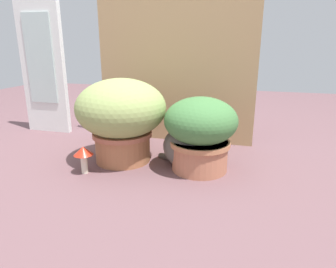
% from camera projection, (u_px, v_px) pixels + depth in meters
% --- Properties ---
extents(ground_plane, '(6.00, 6.00, 0.00)m').
position_uv_depth(ground_plane, '(148.00, 171.00, 1.57)').
color(ground_plane, brown).
extents(cardboard_backdrop, '(1.04, 0.03, 0.91)m').
position_uv_depth(cardboard_backdrop, '(175.00, 73.00, 1.95)').
color(cardboard_backdrop, '#A6845A').
rests_on(cardboard_backdrop, ground).
extents(window_panel_white, '(0.34, 0.05, 0.97)m').
position_uv_depth(window_panel_white, '(43.00, 65.00, 2.14)').
color(window_panel_white, white).
rests_on(window_panel_white, ground).
extents(grass_planter, '(0.49, 0.49, 0.46)m').
position_uv_depth(grass_planter, '(121.00, 115.00, 1.63)').
color(grass_planter, '#AF6D47').
rests_on(grass_planter, ground).
extents(leafy_planter, '(0.37, 0.37, 0.38)m').
position_uv_depth(leafy_planter, '(200.00, 131.00, 1.52)').
color(leafy_planter, '#B87052').
rests_on(leafy_planter, ground).
extents(cat, '(0.36, 0.27, 0.32)m').
position_uv_depth(cat, '(188.00, 147.00, 1.55)').
color(cat, '#5F5951').
rests_on(cat, ground).
extents(mushroom_ornament_red, '(0.10, 0.10, 0.14)m').
position_uv_depth(mushroom_ornament_red, '(83.00, 153.00, 1.51)').
color(mushroom_ornament_red, beige).
rests_on(mushroom_ornament_red, ground).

